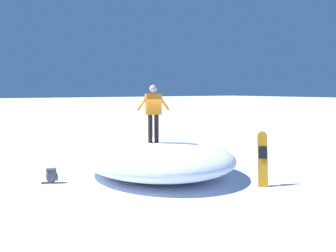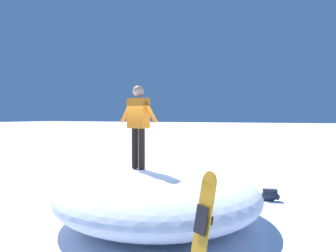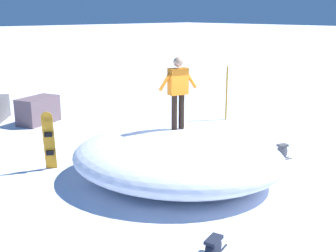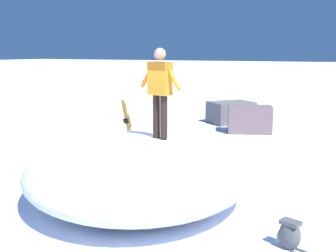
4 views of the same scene
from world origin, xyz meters
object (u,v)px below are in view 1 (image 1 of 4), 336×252
(snowboarder_standing, at_px, (153,109))
(backpack_far, at_px, (52,175))
(snowboard_primary_upright, at_px, (263,158))
(backpack_near, at_px, (161,150))

(snowboarder_standing, distance_m, backpack_far, 3.65)
(snowboard_primary_upright, distance_m, backpack_far, 6.27)
(snowboarder_standing, height_order, snowboard_primary_upright, snowboarder_standing)
(snowboard_primary_upright, xyz_separation_m, backpack_near, (0.07, -5.54, -0.66))
(snowboarder_standing, relative_size, backpack_near, 2.61)
(snowboarder_standing, xyz_separation_m, backpack_far, (2.82, -1.22, -1.96))
(snowboard_primary_upright, xyz_separation_m, backpack_far, (5.12, -3.56, -0.59))
(snowboarder_standing, bearing_deg, snowboard_primary_upright, 134.48)
(backpack_near, bearing_deg, snowboarder_standing, 55.11)
(snowboard_primary_upright, relative_size, backpack_near, 2.34)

